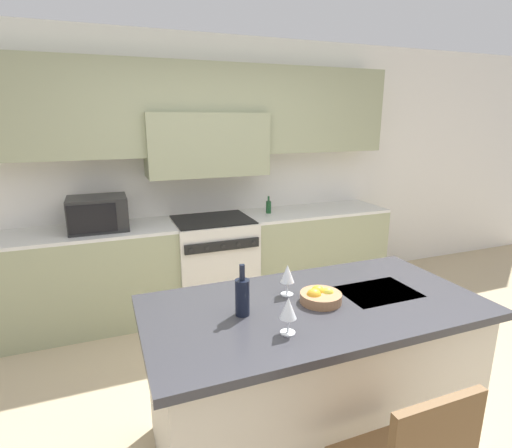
% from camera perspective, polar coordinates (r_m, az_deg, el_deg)
% --- Properties ---
extents(ground_plane, '(10.00, 10.00, 0.00)m').
position_cam_1_polar(ground_plane, '(2.86, 5.25, -26.78)').
color(ground_plane, tan).
extents(back_cabinetry, '(10.00, 0.46, 2.70)m').
position_cam_1_polar(back_cabinetry, '(4.13, -7.50, 10.74)').
color(back_cabinetry, silver).
rests_on(back_cabinetry, ground_plane).
extents(back_counter, '(3.89, 0.62, 0.92)m').
position_cam_1_polar(back_counter, '(4.14, -6.14, -5.53)').
color(back_counter, gray).
rests_on(back_counter, ground_plane).
extents(range_stove, '(0.78, 0.70, 0.93)m').
position_cam_1_polar(range_stove, '(4.12, -6.07, -5.57)').
color(range_stove, beige).
rests_on(range_stove, ground_plane).
extents(microwave, '(0.50, 0.39, 0.30)m').
position_cam_1_polar(microwave, '(3.84, -21.66, 1.41)').
color(microwave, black).
rests_on(microwave, back_counter).
extents(kitchen_island, '(1.88, 0.95, 0.91)m').
position_cam_1_polar(kitchen_island, '(2.50, 8.05, -20.42)').
color(kitchen_island, beige).
rests_on(kitchen_island, ground_plane).
extents(wine_bottle, '(0.08, 0.08, 0.28)m').
position_cam_1_polar(wine_bottle, '(2.09, -1.96, -10.24)').
color(wine_bottle, black).
rests_on(wine_bottle, kitchen_island).
extents(wine_glass_near, '(0.08, 0.08, 0.18)m').
position_cam_1_polar(wine_glass_near, '(1.92, 4.63, -12.04)').
color(wine_glass_near, white).
rests_on(wine_glass_near, kitchen_island).
extents(wine_glass_far, '(0.08, 0.08, 0.18)m').
position_cam_1_polar(wine_glass_far, '(2.31, 4.51, -7.22)').
color(wine_glass_far, white).
rests_on(wine_glass_far, kitchen_island).
extents(fruit_bowl, '(0.23, 0.23, 0.09)m').
position_cam_1_polar(fruit_bowl, '(2.28, 9.12, -10.19)').
color(fruit_bowl, '#996B47').
rests_on(fruit_bowl, kitchen_island).
extents(oil_bottle_on_counter, '(0.06, 0.06, 0.18)m').
position_cam_1_polar(oil_bottle_on_counter, '(4.22, 1.80, 2.49)').
color(oil_bottle_on_counter, '#194723').
rests_on(oil_bottle_on_counter, back_counter).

